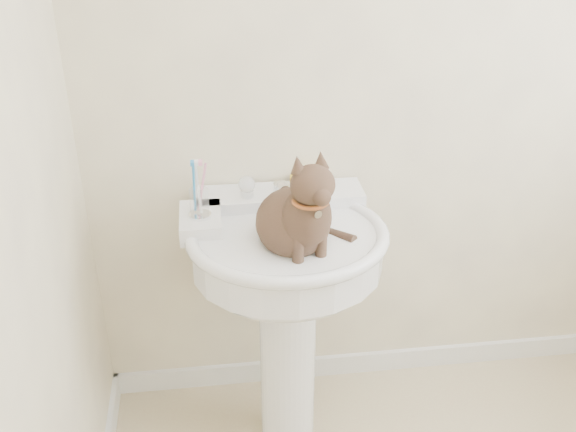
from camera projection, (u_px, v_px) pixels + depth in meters
name	position (u px, v px, depth m)	size (l,w,h in m)	color
wall_back	(411.00, 75.00, 2.20)	(2.20, 0.00, 2.50)	#F2E6BC
baseboard_back	(386.00, 360.00, 2.78)	(2.20, 0.02, 0.09)	white
pedestal_sink	(287.00, 273.00, 2.17)	(0.65, 0.64, 0.89)	white
faucet	(281.00, 186.00, 2.19)	(0.28, 0.12, 0.14)	silver
soap_bar	(305.00, 180.00, 2.30)	(0.09, 0.06, 0.03)	gold
toothbrush_cup	(199.00, 202.00, 2.08)	(0.07, 0.07, 0.18)	silver
cat	(297.00, 218.00, 1.98)	(0.25, 0.31, 0.45)	brown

